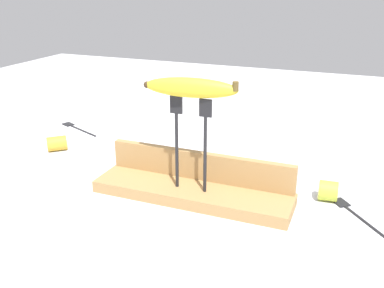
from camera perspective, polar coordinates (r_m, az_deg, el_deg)
The scene contains 9 objects.
ground_plane at distance 0.95m, azimuth 0.00°, elevation -7.09°, with size 3.00×3.00×0.00m, color silver.
wooden_board at distance 0.95m, azimuth 0.00°, elevation -6.40°, with size 0.43×0.11×0.03m, color #A87F4C.
board_backstop at distance 0.97m, azimuth 1.05°, elevation -2.85°, with size 0.42×0.02×0.06m, color #A87F4C.
fork_stand_center at distance 0.89m, azimuth -0.17°, elevation 1.01°, with size 0.09×0.01×0.20m.
banana_raised_center at distance 0.86m, azimuth -0.18°, elevation 7.39°, with size 0.19×0.06×0.04m.
fork_fallen_near at distance 0.95m, azimuth 20.54°, elevation -8.43°, with size 0.13×0.15×0.01m.
fork_fallen_far at distance 1.44m, azimuth -14.98°, elevation 2.17°, with size 0.17×0.09×0.01m.
banana_chunk_near at distance 1.26m, azimuth -17.22°, elevation 0.07°, with size 0.06×0.06×0.04m.
banana_chunk_far at distance 0.98m, azimuth 17.33°, elevation -5.86°, with size 0.04×0.05×0.04m.
Camera 1 is at (0.31, -0.78, 0.45)m, focal length 40.76 mm.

